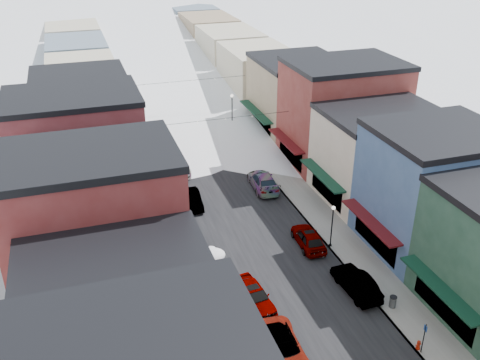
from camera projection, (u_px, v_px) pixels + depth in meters
road at (179, 114)px, 75.78m from camera, size 10.00×160.00×0.01m
sidewalk_left at (132, 119)px, 73.93m from camera, size 3.20×160.00×0.15m
sidewalk_right at (224, 109)px, 77.56m from camera, size 3.20×160.00×0.15m
curb_left at (143, 117)px, 74.36m from camera, size 0.10×160.00×0.15m
curb_right at (213, 110)px, 77.14m from camera, size 0.10×160.00×0.15m
bldg_l_cream at (122, 333)px, 29.63m from camera, size 11.30×8.20×9.50m
bldg_l_brick_near at (98, 237)px, 35.62m from camera, size 12.30×8.20×12.50m
bldg_l_grayblue at (98, 200)px, 43.77m from camera, size 11.30×9.20×9.00m
bldg_l_brick_far at (78, 149)px, 50.70m from camera, size 13.30×9.20×11.00m
bldg_l_tan at (84, 118)px, 59.70m from camera, size 11.30×11.20×10.00m
bldg_r_blue at (433, 189)px, 43.90m from camera, size 11.30×9.20×10.50m
bldg_r_cream at (380, 155)px, 52.02m from camera, size 12.30×9.20×9.00m
bldg_r_brick_far at (342, 112)px, 59.25m from camera, size 13.30×9.20×11.50m
bldg_r_tan at (297, 96)px, 67.92m from camera, size 11.30×11.20×9.50m
distant_blocks at (150, 50)px, 93.53m from camera, size 34.00×55.00×8.00m
overhead_cables at (199, 98)px, 62.37m from camera, size 16.40×15.04×0.04m
car_white_suv at (282, 348)px, 34.03m from camera, size 2.87×5.68×1.54m
car_silver_sedan at (254, 296)px, 38.64m from camera, size 2.43×4.98×1.64m
car_dark_hatch at (193, 199)px, 51.84m from camera, size 1.65×4.30×1.40m
car_silver_wagon at (175, 164)px, 58.66m from camera, size 2.60×5.92×1.69m
car_green_sedan at (356, 283)px, 40.00m from camera, size 1.94×4.99×1.62m
car_gray_suv at (309, 238)px, 45.55m from camera, size 2.17×4.80×1.60m
car_black_sedan at (263, 181)px, 55.08m from camera, size 2.75×5.89×1.66m
car_lane_silver at (173, 126)px, 69.39m from camera, size 1.88×4.40×1.48m
car_lane_white at (168, 87)px, 85.08m from camera, size 2.99×5.66×1.52m
fire_hydrant at (418, 345)px, 34.73m from camera, size 0.40×0.30×0.68m
parking_sign at (424, 336)px, 33.97m from camera, size 0.06×0.32×2.33m
trash_can at (393, 302)px, 38.37m from camera, size 0.53×0.53×0.90m
streetlamp_near at (332, 221)px, 44.54m from camera, size 0.32×0.32×3.87m
streetlamp_far at (232, 108)px, 68.34m from camera, size 0.41×0.41×4.89m
snow_pile_near at (267, 347)px, 34.48m from camera, size 2.55×2.77×1.08m
snow_pile_mid at (212, 255)px, 43.88m from camera, size 2.18×2.54×0.92m
snow_pile_far at (166, 159)px, 60.95m from camera, size 2.34×2.64×0.99m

